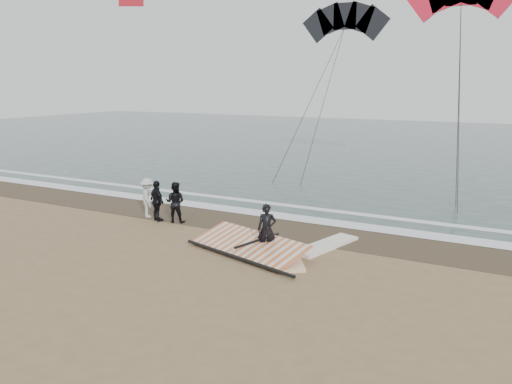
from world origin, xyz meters
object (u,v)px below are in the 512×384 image
(man_main, at_px, (267,229))
(sail_rig, at_px, (249,245))
(board_cream, at_px, (326,245))
(board_white, at_px, (287,256))

(man_main, xyz_separation_m, sail_rig, (-0.59, -0.05, -0.60))
(board_cream, bearing_deg, board_white, -99.13)
(board_white, relative_size, board_cream, 0.97)
(board_cream, xyz_separation_m, sail_rig, (-2.00, -1.53, 0.14))
(man_main, bearing_deg, board_cream, 22.12)
(board_white, bearing_deg, sail_rig, 149.72)
(board_cream, relative_size, sail_rig, 0.62)
(man_main, distance_m, sail_rig, 0.84)
(sail_rig, bearing_deg, board_cream, 37.51)
(man_main, xyz_separation_m, board_cream, (1.41, 1.48, -0.74))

